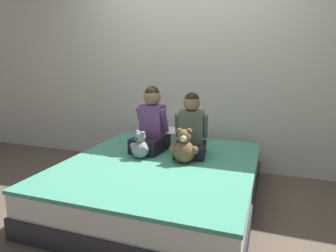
# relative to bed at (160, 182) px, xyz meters

# --- Properties ---
(ground_plane) EXTENTS (14.00, 14.00, 0.00)m
(ground_plane) POSITION_rel_bed_xyz_m (0.00, 0.00, -0.19)
(ground_plane) COLOR brown
(wall_behind_bed) EXTENTS (8.00, 0.06, 2.50)m
(wall_behind_bed) POSITION_rel_bed_xyz_m (0.00, 1.08, 1.06)
(wall_behind_bed) COLOR silver
(wall_behind_bed) RESTS_ON ground_plane
(bed) EXTENTS (1.66, 1.89, 0.38)m
(bed) POSITION_rel_bed_xyz_m (0.00, 0.00, 0.00)
(bed) COLOR #2D2D33
(bed) RESTS_ON ground_plane
(child_on_left) EXTENTS (0.33, 0.41, 0.64)m
(child_on_left) POSITION_rel_bed_xyz_m (-0.20, 0.30, 0.45)
(child_on_left) COLOR black
(child_on_left) RESTS_ON bed
(child_on_right) EXTENTS (0.34, 0.40, 0.59)m
(child_on_right) POSITION_rel_bed_xyz_m (0.20, 0.30, 0.44)
(child_on_right) COLOR black
(child_on_right) RESTS_ON bed
(teddy_bear_held_by_left_child) EXTENTS (0.21, 0.16, 0.26)m
(teddy_bear_held_by_left_child) POSITION_rel_bed_xyz_m (-0.21, 0.04, 0.30)
(teddy_bear_held_by_left_child) COLOR #939399
(teddy_bear_held_by_left_child) RESTS_ON bed
(teddy_bear_held_by_right_child) EXTENTS (0.26, 0.20, 0.31)m
(teddy_bear_held_by_right_child) POSITION_rel_bed_xyz_m (0.21, 0.05, 0.32)
(teddy_bear_held_by_right_child) COLOR brown
(teddy_bear_held_by_right_child) RESTS_ON bed
(pillow_at_headboard) EXTENTS (0.49, 0.31, 0.11)m
(pillow_at_headboard) POSITION_rel_bed_xyz_m (0.00, 0.76, 0.25)
(pillow_at_headboard) COLOR white
(pillow_at_headboard) RESTS_ON bed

